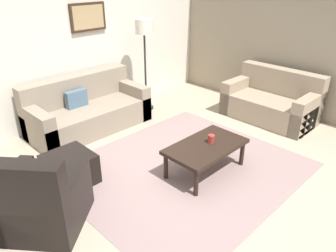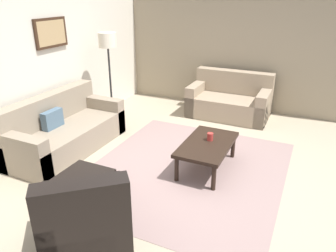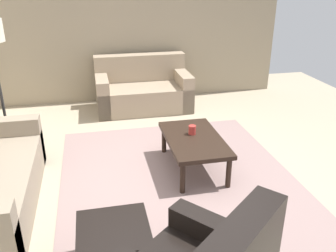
{
  "view_description": "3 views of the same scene",
  "coord_description": "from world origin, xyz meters",
  "px_view_note": "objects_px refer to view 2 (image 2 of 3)",
  "views": [
    {
      "loc": [
        -2.81,
        -2.51,
        2.49
      ],
      "look_at": [
        -0.09,
        0.21,
        0.62
      ],
      "focal_mm": 34.5,
      "sensor_mm": 36.0,
      "label": 1
    },
    {
      "loc": [
        -3.76,
        -1.46,
        2.4
      ],
      "look_at": [
        0.03,
        0.32,
        0.62
      ],
      "focal_mm": 34.29,
      "sensor_mm": 36.0,
      "label": 2
    },
    {
      "loc": [
        -3.52,
        0.88,
        2.21
      ],
      "look_at": [
        -0.14,
        0.14,
        0.72
      ],
      "focal_mm": 38.59,
      "sensor_mm": 36.0,
      "label": 3
    }
  ],
  "objects_px": {
    "coffee_table": "(207,146)",
    "cup": "(210,137)",
    "lamp_standing": "(108,50)",
    "armchair_leather": "(86,228)",
    "framed_artwork": "(51,33)",
    "couch_main": "(62,131)",
    "ottoman": "(85,189)",
    "couch_loveseat": "(230,101)"
  },
  "relations": [
    {
      "from": "coffee_table",
      "to": "cup",
      "type": "height_order",
      "value": "cup"
    },
    {
      "from": "lamp_standing",
      "to": "armchair_leather",
      "type": "bearing_deg",
      "value": -149.94
    },
    {
      "from": "coffee_table",
      "to": "framed_artwork",
      "type": "height_order",
      "value": "framed_artwork"
    },
    {
      "from": "couch_main",
      "to": "framed_artwork",
      "type": "xyz_separation_m",
      "value": [
        0.48,
        0.42,
        1.47
      ]
    },
    {
      "from": "coffee_table",
      "to": "armchair_leather",
      "type": "bearing_deg",
      "value": 165.81
    },
    {
      "from": "ottoman",
      "to": "cup",
      "type": "bearing_deg",
      "value": -34.88
    },
    {
      "from": "couch_main",
      "to": "armchair_leather",
      "type": "bearing_deg",
      "value": -132.82
    },
    {
      "from": "coffee_table",
      "to": "cup",
      "type": "relative_size",
      "value": 10.1
    },
    {
      "from": "coffee_table",
      "to": "framed_artwork",
      "type": "bearing_deg",
      "value": 87.73
    },
    {
      "from": "coffee_table",
      "to": "framed_artwork",
      "type": "distance_m",
      "value": 3.09
    },
    {
      "from": "armchair_leather",
      "to": "lamp_standing",
      "type": "bearing_deg",
      "value": 30.06
    },
    {
      "from": "ottoman",
      "to": "lamp_standing",
      "type": "bearing_deg",
      "value": 26.81
    },
    {
      "from": "lamp_standing",
      "to": "couch_loveseat",
      "type": "bearing_deg",
      "value": -55.31
    },
    {
      "from": "ottoman",
      "to": "lamp_standing",
      "type": "relative_size",
      "value": 0.33
    },
    {
      "from": "framed_artwork",
      "to": "armchair_leather",
      "type": "bearing_deg",
      "value": -134.11
    },
    {
      "from": "framed_artwork",
      "to": "lamp_standing",
      "type": "bearing_deg",
      "value": -32.43
    },
    {
      "from": "armchair_leather",
      "to": "cup",
      "type": "distance_m",
      "value": 2.22
    },
    {
      "from": "coffee_table",
      "to": "cup",
      "type": "distance_m",
      "value": 0.14
    },
    {
      "from": "couch_loveseat",
      "to": "coffee_table",
      "type": "xyz_separation_m",
      "value": [
        -2.27,
        -0.27,
        0.06
      ]
    },
    {
      "from": "armchair_leather",
      "to": "lamp_standing",
      "type": "distance_m",
      "value": 3.6
    },
    {
      "from": "framed_artwork",
      "to": "coffee_table",
      "type": "bearing_deg",
      "value": -92.27
    },
    {
      "from": "couch_loveseat",
      "to": "couch_main",
      "type": "bearing_deg",
      "value": 142.15
    },
    {
      "from": "couch_main",
      "to": "lamp_standing",
      "type": "distance_m",
      "value": 1.7
    },
    {
      "from": "ottoman",
      "to": "lamp_standing",
      "type": "height_order",
      "value": "lamp_standing"
    },
    {
      "from": "armchair_leather",
      "to": "couch_main",
      "type": "bearing_deg",
      "value": 47.18
    },
    {
      "from": "framed_artwork",
      "to": "cup",
      "type": "bearing_deg",
      "value": -90.23
    },
    {
      "from": "couch_loveseat",
      "to": "coffee_table",
      "type": "height_order",
      "value": "couch_loveseat"
    },
    {
      "from": "cup",
      "to": "lamp_standing",
      "type": "relative_size",
      "value": 0.06
    },
    {
      "from": "coffee_table",
      "to": "cup",
      "type": "xyz_separation_m",
      "value": [
        0.1,
        -0.0,
        0.11
      ]
    },
    {
      "from": "armchair_leather",
      "to": "cup",
      "type": "bearing_deg",
      "value": -13.68
    },
    {
      "from": "ottoman",
      "to": "coffee_table",
      "type": "bearing_deg",
      "value": -36.57
    },
    {
      "from": "lamp_standing",
      "to": "framed_artwork",
      "type": "height_order",
      "value": "framed_artwork"
    },
    {
      "from": "armchair_leather",
      "to": "framed_artwork",
      "type": "height_order",
      "value": "framed_artwork"
    },
    {
      "from": "couch_main",
      "to": "cup",
      "type": "relative_size",
      "value": 18.45
    },
    {
      "from": "cup",
      "to": "lamp_standing",
      "type": "bearing_deg",
      "value": 69.98
    },
    {
      "from": "framed_artwork",
      "to": "ottoman",
      "type": "bearing_deg",
      "value": -132.13
    },
    {
      "from": "ottoman",
      "to": "framed_artwork",
      "type": "bearing_deg",
      "value": 47.87
    },
    {
      "from": "coffee_table",
      "to": "framed_artwork",
      "type": "relative_size",
      "value": 1.64
    },
    {
      "from": "ottoman",
      "to": "lamp_standing",
      "type": "distance_m",
      "value": 2.88
    },
    {
      "from": "ottoman",
      "to": "armchair_leather",
      "type": "bearing_deg",
      "value": -139.6
    },
    {
      "from": "couch_loveseat",
      "to": "cup",
      "type": "height_order",
      "value": "couch_loveseat"
    },
    {
      "from": "couch_main",
      "to": "framed_artwork",
      "type": "relative_size",
      "value": 3.0
    }
  ]
}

